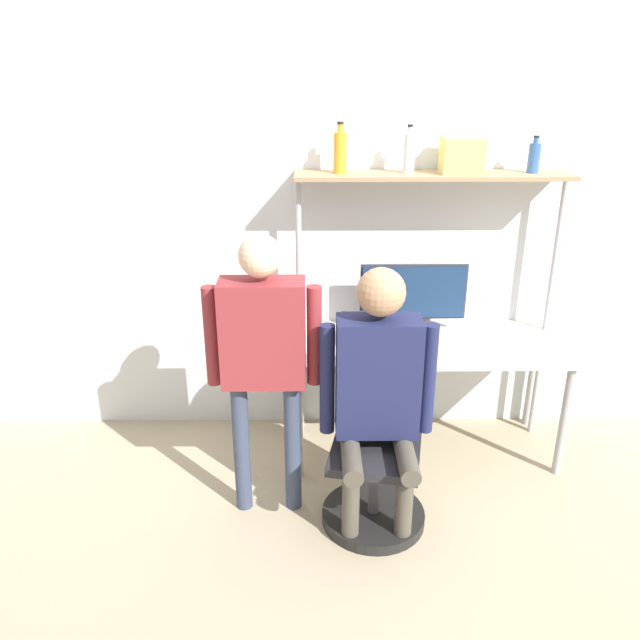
% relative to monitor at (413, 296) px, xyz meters
% --- Properties ---
extents(ground_plane, '(12.00, 12.00, 0.00)m').
position_rel_monitor_xyz_m(ground_plane, '(0.08, -0.53, -0.99)').
color(ground_plane, tan).
extents(wall_back, '(8.00, 0.06, 2.70)m').
position_rel_monitor_xyz_m(wall_back, '(0.08, 0.22, 0.36)').
color(wall_back, silver).
rests_on(wall_back, ground_plane).
extents(desk, '(1.69, 0.70, 0.76)m').
position_rel_monitor_xyz_m(desk, '(0.08, -0.16, -0.32)').
color(desk, beige).
rests_on(desk, ground_plane).
extents(shelf_unit, '(1.61, 0.31, 1.74)m').
position_rel_monitor_xyz_m(shelf_unit, '(0.08, 0.02, 0.50)').
color(shelf_unit, '#997A56').
rests_on(shelf_unit, ground_plane).
extents(monitor, '(0.66, 0.23, 0.44)m').
position_rel_monitor_xyz_m(monitor, '(0.00, 0.00, 0.00)').
color(monitor, '#333338').
rests_on(monitor, desk).
extents(laptop, '(0.29, 0.21, 0.21)m').
position_rel_monitor_xyz_m(laptop, '(-0.31, -0.25, -0.18)').
color(laptop, '#333338').
rests_on(laptop, desk).
extents(cell_phone, '(0.07, 0.15, 0.01)m').
position_rel_monitor_xyz_m(cell_phone, '(-0.09, -0.32, -0.23)').
color(cell_phone, '#264C8C').
rests_on(cell_phone, desk).
extents(office_chair, '(0.56, 0.56, 0.91)m').
position_rel_monitor_xyz_m(office_chair, '(-0.29, -0.83, -0.72)').
color(office_chair, black).
rests_on(office_chair, ground_plane).
extents(person_seated, '(0.59, 0.48, 1.43)m').
position_rel_monitor_xyz_m(person_seated, '(-0.30, -0.87, -0.15)').
color(person_seated, '#4C473D').
rests_on(person_seated, ground_plane).
extents(person_standing, '(0.60, 0.21, 1.57)m').
position_rel_monitor_xyz_m(person_standing, '(-0.87, -0.74, 0.01)').
color(person_standing, '#38425B').
rests_on(person_standing, ground_plane).
extents(bottle_blue, '(0.07, 0.07, 0.21)m').
position_rel_monitor_xyz_m(bottle_blue, '(0.65, 0.02, 0.83)').
color(bottle_blue, '#335999').
rests_on(bottle_blue, shelf_unit).
extents(bottle_clear, '(0.07, 0.07, 0.27)m').
position_rel_monitor_xyz_m(bottle_clear, '(-0.07, 0.02, 0.86)').
color(bottle_clear, silver).
rests_on(bottle_clear, shelf_unit).
extents(bottle_amber, '(0.08, 0.08, 0.29)m').
position_rel_monitor_xyz_m(bottle_amber, '(-0.46, 0.02, 0.87)').
color(bottle_amber, gold).
rests_on(bottle_amber, shelf_unit).
extents(storage_box, '(0.23, 0.19, 0.20)m').
position_rel_monitor_xyz_m(storage_box, '(0.24, 0.02, 0.85)').
color(storage_box, '#DBCC66').
rests_on(storage_box, shelf_unit).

